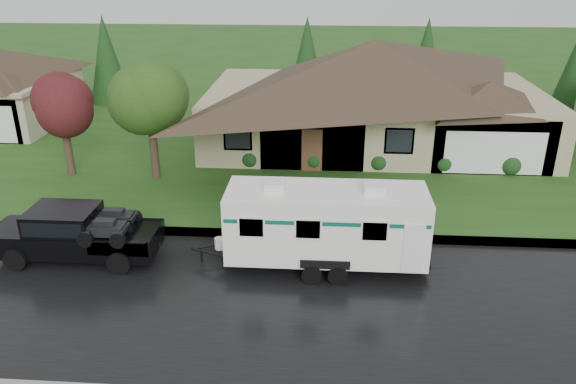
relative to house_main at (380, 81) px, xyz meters
The scene contains 10 objects.
ground 14.48m from the house_main, 99.41° to the right, with size 140.00×140.00×0.00m, color #264B17.
road 16.40m from the house_main, 98.24° to the right, with size 140.00×8.00×0.01m, color black.
curb 12.32m from the house_main, 101.19° to the right, with size 140.00×0.50×0.15m, color gray.
lawn 4.36m from the house_main, 153.11° to the left, with size 140.00×26.00×0.15m, color #264B17.
house_main is the anchor object (origin of this frame).
tree_left_green 12.52m from the house_main, 150.32° to the right, with size 3.24×3.24×5.37m.
tree_red 16.24m from the house_main, 157.90° to the right, with size 2.90×2.90×4.81m.
shrub_row 5.42m from the house_main, 93.69° to the right, with size 13.60×1.00×1.00m.
pickup_truck 18.13m from the house_main, 130.31° to the right, with size 5.68×2.16×1.89m.
travel_trailer 14.10m from the house_main, 101.58° to the right, with size 7.00×2.46×3.14m.
Camera 1 is at (-0.62, -16.72, 9.99)m, focal length 35.00 mm.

